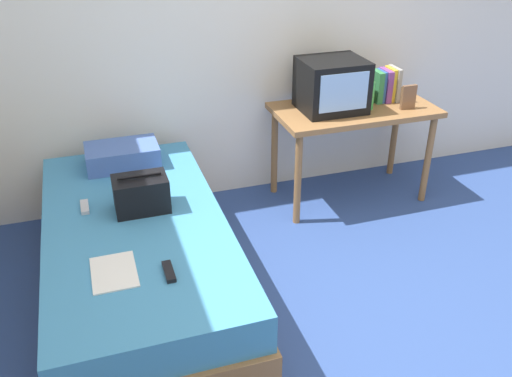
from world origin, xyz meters
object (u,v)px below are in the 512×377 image
Objects in this scene: desk at (353,119)px; handbag at (141,194)px; remote_dark at (169,272)px; remote_silver at (85,207)px; magazine at (114,272)px; picture_frame at (409,97)px; tv at (332,85)px; bed at (139,259)px; pillow at (122,155)px; water_bottle at (369,95)px; book_row at (385,85)px.

handbag reaches higher than desk.
handbag reaches higher than remote_dark.
handbag is 0.64m from remote_dark.
magazine is at bearing -81.24° from remote_silver.
magazine is at bearing -147.95° from desk.
handbag is at bearing -166.93° from picture_frame.
tv reaches higher than magazine.
bed is 0.60m from remote_dark.
picture_frame is at bearing 8.67° from remote_silver.
remote_dark is (-1.93, -1.09, -0.29)m from picture_frame.
pillow is at bearing 88.41° from bed.
remote_silver is (-0.25, 0.22, 0.27)m from bed.
bed is 10.15× the size of water_bottle.
handbag is 0.60m from magazine.
water_bottle reaches higher than magazine.
desk reaches higher than remote_dark.
pillow is 0.57m from remote_silver.
magazine is (-2.18, -1.00, -0.30)m from picture_frame.
handbag reaches higher than remote_silver.
desk is at bearing 37.91° from remote_dark.
water_bottle is 1.80m from handbag.
tv is 1.52× the size of magazine.
book_row reaches higher than water_bottle.
remote_dark is at bearing -79.46° from bed.
water_bottle is at bearing 35.42° from remote_dark.
picture_frame is (0.53, -0.16, -0.09)m from tv.
magazine is 1.86× the size of remote_dark.
pillow is at bearing 177.91° from water_bottle.
remote_silver is (-1.93, -0.49, -0.11)m from desk.
remote_dark is (-1.58, -1.23, -0.11)m from desk.
pillow reaches higher than bed.
remote_dark reaches higher than magazine.
tv reaches higher than picture_frame.
water_bottle is 1.37× the size of remote_silver.
water_bottle is (0.26, -0.07, -0.08)m from tv.
water_bottle is 0.66× the size of handbag.
tv is (-0.19, 0.01, 0.27)m from desk.
book_row is at bearing 29.98° from magazine.
magazine is at bearing -155.24° from picture_frame.
bed is 13.89× the size of remote_silver.
water_bottle is 0.28m from picture_frame.
desk is 1.66m from pillow.
tv is 1.86m from remote_silver.
pillow is 1.60× the size of magazine.
desk is at bearing -0.39° from pillow.
remote_silver is at bearing -167.70° from water_bottle.
desk is (1.68, 0.71, 0.38)m from bed.
handbag reaches higher than magazine.
remote_dark is at bearing -144.58° from water_bottle.
book_row reaches higher than desk.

